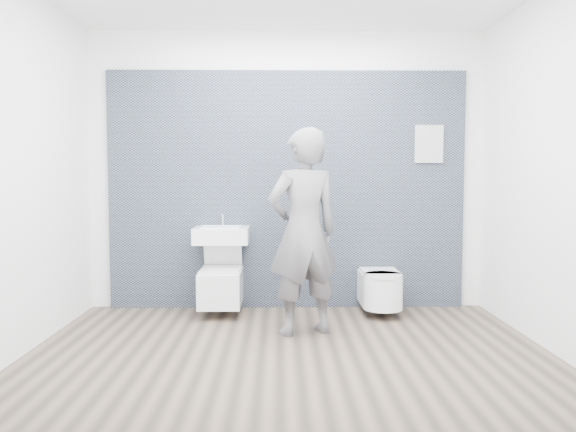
{
  "coord_description": "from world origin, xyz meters",
  "views": [
    {
      "loc": [
        -0.07,
        -4.23,
        1.34
      ],
      "look_at": [
        0.0,
        0.6,
        1.0
      ],
      "focal_mm": 35.0,
      "sensor_mm": 36.0,
      "label": 1
    }
  ],
  "objects_px": {
    "toilet_rounded": "(381,289)",
    "visitor": "(303,232)",
    "washbasin": "(222,235)",
    "toilet_square": "(221,285)"
  },
  "relations": [
    {
      "from": "toilet_rounded",
      "to": "visitor",
      "type": "relative_size",
      "value": 0.36
    },
    {
      "from": "washbasin",
      "to": "toilet_square",
      "type": "distance_m",
      "value": 0.49
    },
    {
      "from": "toilet_rounded",
      "to": "visitor",
      "type": "distance_m",
      "value": 1.18
    },
    {
      "from": "washbasin",
      "to": "toilet_square",
      "type": "height_order",
      "value": "washbasin"
    },
    {
      "from": "visitor",
      "to": "toilet_rounded",
      "type": "bearing_deg",
      "value": -161.7
    },
    {
      "from": "toilet_square",
      "to": "visitor",
      "type": "height_order",
      "value": "visitor"
    },
    {
      "from": "toilet_rounded",
      "to": "visitor",
      "type": "xyz_separation_m",
      "value": [
        -0.78,
        -0.64,
        0.62
      ]
    },
    {
      "from": "toilet_square",
      "to": "visitor",
      "type": "distance_m",
      "value": 1.18
    },
    {
      "from": "toilet_rounded",
      "to": "visitor",
      "type": "bearing_deg",
      "value": -140.55
    },
    {
      "from": "toilet_square",
      "to": "visitor",
      "type": "bearing_deg",
      "value": -41.25
    }
  ]
}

